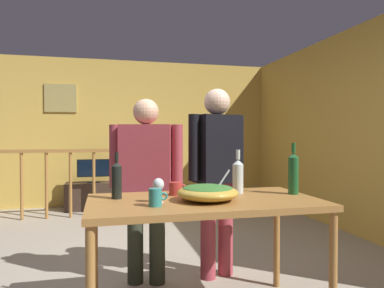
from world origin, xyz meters
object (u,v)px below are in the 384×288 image
at_px(serving_table, 204,210).
at_px(salad_bowl, 208,192).
at_px(wine_bottle_dark, 117,179).
at_px(mug_red, 176,189).
at_px(mug_teal, 156,197).
at_px(person_standing_left, 146,175).
at_px(flat_screen_tv, 94,169).
at_px(wine_glass, 158,186).
at_px(framed_picture, 61,98).
at_px(stair_railing, 61,176).
at_px(wine_bottle_clear, 238,176).
at_px(person_standing_right, 217,167).
at_px(wine_bottle_green, 293,173).
at_px(tv_console, 94,196).

bearing_deg(serving_table, salad_bowl, -85.98).
relative_size(wine_bottle_dark, mug_red, 2.46).
height_order(mug_teal, person_standing_left, person_standing_left).
height_order(flat_screen_tv, wine_glass, wine_glass).
xyz_separation_m(framed_picture, stair_railing, (0.09, -0.85, -1.23)).
bearing_deg(wine_bottle_clear, mug_red, 176.37).
relative_size(serving_table, wine_glass, 9.83).
height_order(wine_bottle_clear, mug_teal, wine_bottle_clear).
bearing_deg(serving_table, wine_bottle_dark, 164.52).
xyz_separation_m(wine_glass, mug_teal, (-0.03, -0.11, -0.05)).
height_order(serving_table, salad_bowl, salad_bowl).
bearing_deg(mug_teal, person_standing_right, 52.28).
distance_m(wine_bottle_clear, wine_bottle_green, 0.39).
xyz_separation_m(tv_console, wine_bottle_green, (1.48, -3.83, 0.73)).
xyz_separation_m(wine_bottle_green, mug_red, (-0.82, 0.15, -0.11)).
bearing_deg(wine_bottle_dark, person_standing_right, 31.26).
relative_size(wine_glass, wine_bottle_dark, 0.50).
distance_m(serving_table, wine_bottle_dark, 0.61).
relative_size(flat_screen_tv, serving_table, 0.35).
height_order(salad_bowl, wine_bottle_green, wine_bottle_green).
xyz_separation_m(wine_glass, person_standing_right, (0.61, 0.72, 0.04)).
height_order(wine_bottle_clear, wine_bottle_green, wine_bottle_green).
height_order(wine_bottle_green, mug_red, wine_bottle_green).
bearing_deg(salad_bowl, framed_picture, 107.70).
xyz_separation_m(mug_red, mug_teal, (-0.19, -0.36, 0.01)).
xyz_separation_m(stair_railing, flat_screen_tv, (0.45, 0.53, 0.05)).
bearing_deg(person_standing_left, person_standing_right, -164.07).
height_order(framed_picture, tv_console, framed_picture).
bearing_deg(framed_picture, wine_bottle_green, -63.95).
height_order(framed_picture, serving_table, framed_picture).
distance_m(wine_bottle_dark, mug_teal, 0.39).
height_order(wine_bottle_dark, person_standing_left, person_standing_left).
relative_size(tv_console, mug_red, 7.25).
height_order(tv_console, wine_bottle_clear, wine_bottle_clear).
bearing_deg(wine_bottle_green, mug_red, 169.42).
relative_size(tv_console, mug_teal, 7.93).
bearing_deg(tv_console, person_standing_right, -70.88).
bearing_deg(salad_bowl, flat_screen_tv, 101.72).
bearing_deg(wine_bottle_clear, framed_picture, 112.36).
xyz_separation_m(mug_red, person_standing_right, (0.46, 0.48, 0.10)).
xyz_separation_m(tv_console, person_standing_right, (1.11, -3.20, 0.73)).
bearing_deg(tv_console, serving_table, -78.26).
bearing_deg(person_standing_right, flat_screen_tv, -86.63).
height_order(framed_picture, mug_teal, framed_picture).
relative_size(wine_bottle_clear, person_standing_right, 0.20).
relative_size(salad_bowl, wine_bottle_dark, 1.29).
relative_size(stair_railing, tv_console, 2.70).
bearing_deg(framed_picture, mug_red, -73.28).
bearing_deg(flat_screen_tv, stair_railing, -130.29).
bearing_deg(person_standing_left, mug_red, 123.52).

